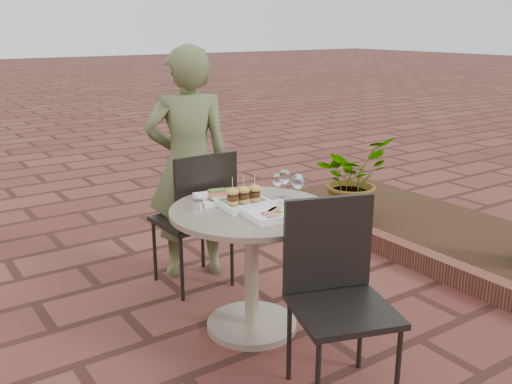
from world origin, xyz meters
TOP-DOWN VIEW (x-y plane):
  - ground at (0.00, 0.00)m, footprint 60.00×60.00m
  - cafe_table at (0.13, -0.20)m, footprint 0.90×0.90m
  - chair_far at (0.15, 0.44)m, footprint 0.45×0.45m
  - chair_near at (0.15, -0.87)m, footprint 0.56×0.56m
  - diner at (0.21, 0.69)m, footprint 0.67×0.55m
  - plate_salmon at (0.06, 0.04)m, footprint 0.28×0.28m
  - plate_sliders at (0.13, -0.13)m, footprint 0.29×0.29m
  - plate_tuna at (0.15, -0.35)m, footprint 0.31×0.31m
  - wine_glass_right at (0.41, -0.25)m, footprint 0.07×0.07m
  - wine_glass_mid at (0.37, -0.11)m, footprint 0.06×0.06m
  - wine_glass_far at (0.41, -0.12)m, footprint 0.07×0.07m
  - steel_ramekin at (-0.11, -0.03)m, footprint 0.07×0.07m
  - cutlery_set at (0.43, -0.37)m, footprint 0.14×0.20m
  - planter_curb at (1.60, 0.30)m, footprint 0.12×3.00m
  - mulch_bed at (2.30, 0.30)m, footprint 1.30×3.00m
  - potted_plant_a at (1.85, 0.80)m, footprint 0.75×0.68m

SIDE VIEW (x-z plane):
  - ground at x=0.00m, z-range 0.00..0.00m
  - mulch_bed at x=2.30m, z-range 0.00..0.06m
  - planter_curb at x=1.60m, z-range 0.00..0.15m
  - potted_plant_a at x=1.85m, z-range 0.06..0.78m
  - cafe_table at x=0.13m, z-range 0.12..0.85m
  - chair_far at x=0.15m, z-range 0.08..1.01m
  - chair_near at x=0.15m, z-range 0.08..1.01m
  - cutlery_set at x=0.43m, z-range 0.73..0.73m
  - plate_tuna at x=0.15m, z-range 0.73..0.76m
  - plate_salmon at x=0.06m, z-range 0.72..0.78m
  - steel_ramekin at x=-0.11m, z-range 0.73..0.77m
  - plate_sliders at x=0.13m, z-range 0.68..0.85m
  - diner at x=0.21m, z-range 0.00..1.58m
  - wine_glass_mid at x=0.37m, z-range 0.76..0.91m
  - wine_glass_far at x=0.41m, z-range 0.76..0.93m
  - wine_glass_right at x=0.41m, z-range 0.76..0.93m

